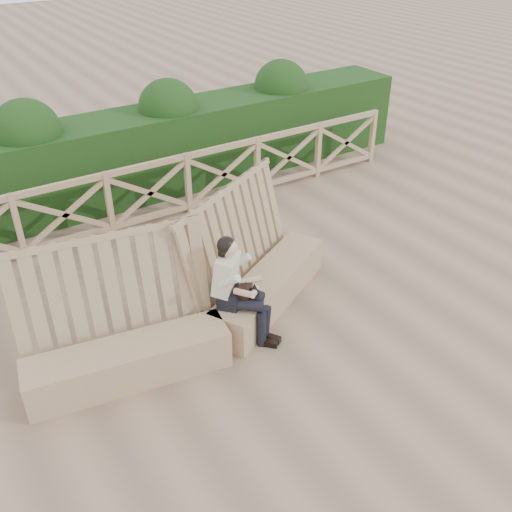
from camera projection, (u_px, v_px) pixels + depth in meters
ground at (265, 332)px, 7.36m from camera, size 60.00×60.00×0.00m
bench at (201, 308)px, 7.10m from camera, size 4.48×1.77×1.62m
woman at (236, 285)px, 6.88m from camera, size 0.74×0.83×1.43m
guardrail at (150, 193)px, 9.55m from camera, size 10.10×0.09×1.10m
hedge at (121, 159)px, 10.30m from camera, size 12.00×1.20×1.50m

